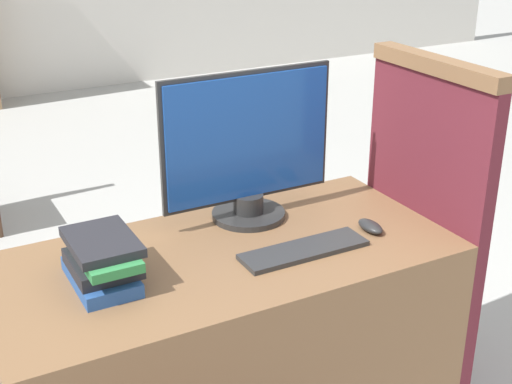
{
  "coord_description": "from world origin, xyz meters",
  "views": [
    {
      "loc": [
        -0.82,
        -1.39,
        1.77
      ],
      "look_at": [
        0.09,
        0.3,
        0.96
      ],
      "focal_mm": 50.0,
      "sensor_mm": 36.0,
      "label": 1
    }
  ],
  "objects_px": {
    "keyboard": "(304,250)",
    "mouse": "(370,226)",
    "monitor": "(248,149)",
    "book_stack": "(102,261)"
  },
  "relations": [
    {
      "from": "keyboard",
      "to": "mouse",
      "type": "xyz_separation_m",
      "value": [
        0.26,
        0.02,
        0.01
      ]
    },
    {
      "from": "keyboard",
      "to": "mouse",
      "type": "bearing_deg",
      "value": 5.36
    },
    {
      "from": "monitor",
      "to": "keyboard",
      "type": "relative_size",
      "value": 1.49
    },
    {
      "from": "monitor",
      "to": "keyboard",
      "type": "bearing_deg",
      "value": -84.33
    },
    {
      "from": "book_stack",
      "to": "keyboard",
      "type": "bearing_deg",
      "value": -10.97
    },
    {
      "from": "keyboard",
      "to": "book_stack",
      "type": "height_order",
      "value": "book_stack"
    },
    {
      "from": "keyboard",
      "to": "book_stack",
      "type": "distance_m",
      "value": 0.6
    },
    {
      "from": "keyboard",
      "to": "mouse",
      "type": "height_order",
      "value": "mouse"
    },
    {
      "from": "keyboard",
      "to": "mouse",
      "type": "relative_size",
      "value": 3.69
    },
    {
      "from": "keyboard",
      "to": "mouse",
      "type": "distance_m",
      "value": 0.27
    }
  ]
}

